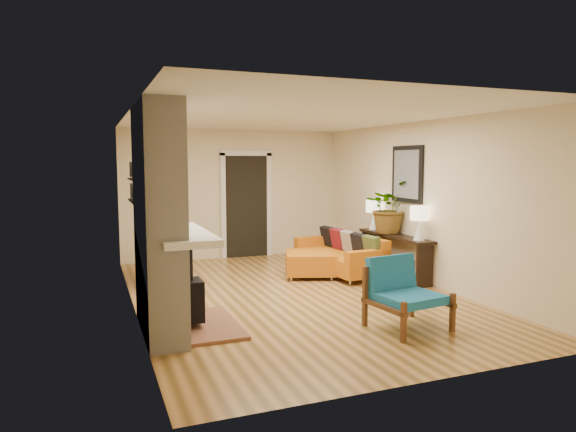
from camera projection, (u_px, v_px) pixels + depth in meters
name	position (u px, v px, depth m)	size (l,w,h in m)	color
room_shell	(272.00, 198.00, 10.12)	(6.50, 6.50, 6.50)	tan
fireplace	(162.00, 225.00, 5.81)	(1.09, 1.68, 2.60)	white
sofa	(342.00, 254.00, 9.05)	(0.99, 1.96, 0.75)	silver
ottoman	(310.00, 262.00, 8.78)	(1.05, 1.05, 0.42)	silver
blue_chair	(402.00, 289.00, 6.09)	(0.89, 0.87, 0.83)	brown
dining_table	(169.00, 242.00, 8.36)	(0.94, 1.90, 1.01)	brown
console_table	(395.00, 243.00, 8.74)	(0.34, 1.85, 0.72)	black
lamp_near	(420.00, 219.00, 8.05)	(0.30, 0.30, 0.54)	white
lamp_far	(374.00, 211.00, 9.33)	(0.30, 0.30, 0.54)	white
houseplant	(389.00, 207.00, 8.85)	(0.82, 0.71, 0.91)	#1E5919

